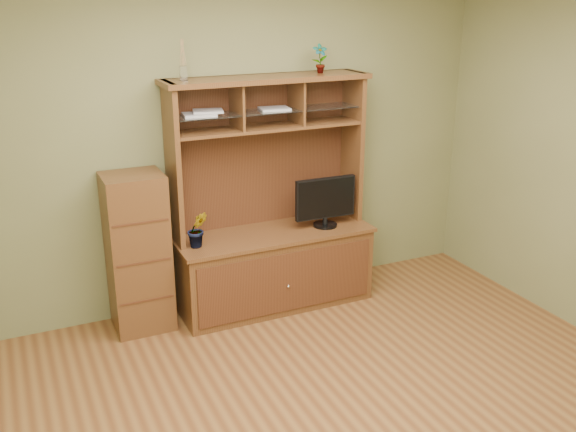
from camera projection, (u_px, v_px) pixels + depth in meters
room at (358, 218)px, 3.49m from camera, size 4.54×4.04×2.74m
media_hutch at (272, 245)px, 5.34m from camera, size 1.66×0.61×1.90m
monitor at (325, 201)px, 5.33m from camera, size 0.53×0.20×0.42m
orchid_plant at (197, 229)px, 4.91m from camera, size 0.17×0.14×0.29m
top_plant at (320, 58)px, 5.09m from camera, size 0.13×0.10×0.23m
reed_diffuser at (183, 65)px, 4.65m from camera, size 0.06×0.06×0.30m
magazines at (227, 112)px, 4.90m from camera, size 0.88×0.22×0.04m
side_cabinet at (138, 253)px, 4.91m from camera, size 0.45×0.41×1.25m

